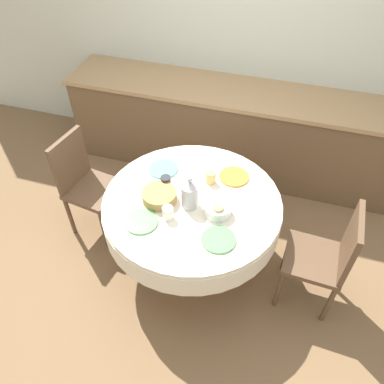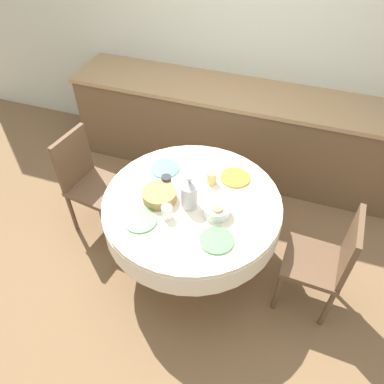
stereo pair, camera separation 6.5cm
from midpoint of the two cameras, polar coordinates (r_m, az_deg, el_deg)
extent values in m
plane|color=brown|center=(3.23, 0.58, -10.25)|extent=(12.00, 12.00, 0.00)
cube|color=beige|center=(3.73, 9.63, 22.87)|extent=(7.00, 0.05, 2.60)
cube|color=brown|center=(3.85, 7.03, 9.01)|extent=(3.20, 0.60, 0.85)
cube|color=#A37F56|center=(3.61, 7.65, 14.77)|extent=(3.24, 0.64, 0.04)
cylinder|color=brown|center=(3.21, 0.59, -10.04)|extent=(0.44, 0.44, 0.04)
cylinder|color=brown|center=(3.01, 0.62, -7.20)|extent=(0.11, 0.11, 0.47)
cylinder|color=silver|center=(2.76, 0.67, -2.98)|extent=(1.30, 1.30, 0.18)
cylinder|color=silver|center=(2.68, 0.69, -1.46)|extent=(1.29, 1.29, 0.03)
cube|color=brown|center=(2.81, 18.56, -10.11)|extent=(0.42, 0.42, 0.04)
cube|color=brown|center=(2.64, 23.63, -7.86)|extent=(0.05, 0.38, 0.46)
cylinder|color=brown|center=(2.88, 13.48, -14.62)|extent=(0.04, 0.04, 0.43)
cylinder|color=brown|center=(3.09, 14.86, -9.29)|extent=(0.04, 0.04, 0.43)
cylinder|color=brown|center=(2.91, 20.48, -16.34)|extent=(0.04, 0.04, 0.43)
cylinder|color=brown|center=(3.12, 21.25, -10.92)|extent=(0.04, 0.04, 0.43)
cube|color=brown|center=(3.26, -13.84, 0.65)|extent=(0.45, 0.45, 0.04)
cube|color=brown|center=(3.20, -17.16, 4.91)|extent=(0.09, 0.38, 0.46)
cylinder|color=brown|center=(3.43, -9.10, -1.28)|extent=(0.04, 0.04, 0.43)
cylinder|color=brown|center=(3.25, -12.57, -5.22)|extent=(0.04, 0.04, 0.43)
cylinder|color=brown|center=(3.60, -13.75, 0.58)|extent=(0.04, 0.04, 0.43)
cylinder|color=brown|center=(3.43, -17.27, -3.05)|extent=(0.04, 0.04, 0.43)
cylinder|color=#5BA85B|center=(2.55, -7.14, -4.31)|extent=(0.23, 0.23, 0.01)
cylinder|color=white|center=(2.53, -3.10, -3.10)|extent=(0.07, 0.07, 0.10)
cylinder|color=#5BA85B|center=(2.43, 4.52, -7.34)|extent=(0.23, 0.23, 0.01)
cylinder|color=#DBB766|center=(2.53, 4.58, -3.09)|extent=(0.07, 0.07, 0.10)
cylinder|color=#60BCB7|center=(2.92, -3.54, 3.64)|extent=(0.23, 0.23, 0.01)
cylinder|color=#28282D|center=(2.74, -3.23, 1.59)|extent=(0.07, 0.07, 0.10)
cylinder|color=orange|center=(2.86, 7.25, 2.19)|extent=(0.23, 0.23, 0.01)
cylinder|color=#DBB766|center=(2.78, 3.67, 2.18)|extent=(0.07, 0.07, 0.10)
cylinder|color=#B2B2B7|center=(2.57, 0.25, -0.58)|extent=(0.12, 0.12, 0.18)
cone|color=#B2B2B7|center=(2.49, 0.26, 1.26)|extent=(0.11, 0.11, 0.04)
sphere|color=#B2B2B7|center=(2.47, 0.26, 1.93)|extent=(0.04, 0.04, 0.04)
cylinder|color=#AD844C|center=(2.66, -4.28, -0.53)|extent=(0.25, 0.25, 0.08)
cylinder|color=silver|center=(2.56, 4.52, -2.79)|extent=(0.19, 0.19, 0.08)
camera|label=1|loc=(0.03, -89.29, 0.69)|focal=35.00mm
camera|label=2|loc=(0.03, 90.71, -0.69)|focal=35.00mm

